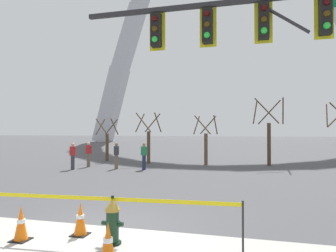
{
  "coord_description": "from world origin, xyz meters",
  "views": [
    {
      "loc": [
        3.13,
        -6.56,
        2.32
      ],
      "look_at": [
        0.14,
        5.0,
        2.5
      ],
      "focal_mm": 32.43,
      "sensor_mm": 36.0,
      "label": 1
    }
  ],
  "objects": [
    {
      "name": "pedestrian_walking_right",
      "position": [
        -2.77,
        10.56,
        0.82
      ],
      "size": [
        0.39,
        0.3,
        1.59
      ],
      "color": "#232847",
      "rests_on": "ground"
    },
    {
      "name": "traffic_cone_mid_sidewalk",
      "position": [
        0.79,
        -1.69,
        0.36
      ],
      "size": [
        0.36,
        0.36,
        0.73
      ],
      "color": "black",
      "rests_on": "ground"
    },
    {
      "name": "tree_far_left",
      "position": [
        -7.2,
        14.75,
        1.44
      ],
      "size": [
        1.51,
        1.52,
        3.25
      ],
      "color": "brown",
      "rests_on": "ground"
    },
    {
      "name": "fire_hydrant",
      "position": [
        0.48,
        -0.82,
        0.47
      ],
      "size": [
        0.46,
        0.48,
        0.99
      ],
      "color": "black",
      "rests_on": "ground"
    },
    {
      "name": "traffic_cone_by_hydrant",
      "position": [
        -1.46,
        -1.14,
        0.36
      ],
      "size": [
        0.36,
        0.36,
        0.73
      ],
      "color": "black",
      "rests_on": "ground"
    },
    {
      "name": "pedestrian_standing_center",
      "position": [
        -6.88,
        9.5,
        0.82
      ],
      "size": [
        0.39,
        0.33,
        1.59
      ],
      "color": "#38383D",
      "rests_on": "ground"
    },
    {
      "name": "pedestrian_near_trees",
      "position": [
        -4.51,
        10.49,
        0.82
      ],
      "size": [
        0.22,
        0.35,
        1.59
      ],
      "color": "brown",
      "rests_on": "ground"
    },
    {
      "name": "traffic_signal_gantry",
      "position": [
        3.98,
        1.3,
        4.4
      ],
      "size": [
        7.82,
        0.44,
        6.0
      ],
      "color": "#232326",
      "rests_on": "ground"
    },
    {
      "name": "pedestrian_walking_left",
      "position": [
        -6.65,
        10.96,
        0.82
      ],
      "size": [
        0.28,
        0.38,
        1.59
      ],
      "color": "brown",
      "rests_on": "ground"
    },
    {
      "name": "ground_plane",
      "position": [
        0.0,
        0.0,
        0.0
      ],
      "size": [
        240.0,
        240.0,
        0.0
      ],
      "primitive_type": "plane",
      "color": "#474749"
    },
    {
      "name": "tree_center_left",
      "position": [
        0.47,
        13.98,
        1.49
      ],
      "size": [
        1.56,
        1.57,
        3.35
      ],
      "color": "brown",
      "rests_on": "ground"
    },
    {
      "name": "monument_arch",
      "position": [
        0.0,
        51.84,
        23.69
      ],
      "size": [
        55.77,
        3.28,
        54.51
      ],
      "color": "#B2B5BC",
      "rests_on": "ground"
    },
    {
      "name": "caution_tape_barrier",
      "position": [
        0.37,
        -0.78,
        0.68
      ],
      "size": [
        5.43,
        0.43,
        0.98
      ],
      "color": "#232326",
      "rests_on": "ground"
    },
    {
      "name": "tree_left_mid",
      "position": [
        -3.57,
        13.86,
        1.59
      ],
      "size": [
        1.66,
        1.67,
        3.57
      ],
      "color": "brown",
      "rests_on": "ground"
    },
    {
      "name": "traffic_cone_curb_edge",
      "position": [
        -0.43,
        -0.53,
        0.36
      ],
      "size": [
        0.36,
        0.36,
        0.73
      ],
      "color": "black",
      "rests_on": "ground"
    },
    {
      "name": "tree_center_right",
      "position": [
        4.58,
        14.53,
        1.97
      ],
      "size": [
        2.04,
        2.05,
        4.44
      ],
      "color": "#473323",
      "rests_on": "ground"
    }
  ]
}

